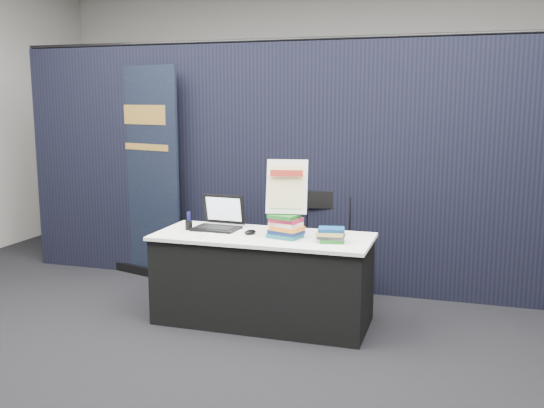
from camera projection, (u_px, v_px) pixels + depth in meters
The scene contains 15 objects.
floor at pixel (240, 346), 4.62m from camera, with size 8.00×8.00×0.00m, color black.
wall_back at pixel (343, 108), 8.09m from camera, with size 8.00×0.02×3.50m, color #A7A49E.
drape_partition at pixel (296, 168), 5.92m from camera, with size 6.00×0.08×2.40m, color black.
display_table at pixel (263, 278), 5.07m from camera, with size 1.80×0.75×0.75m.
laptop at pixel (218, 221), 5.24m from camera, with size 0.39×0.32×0.29m.
mouse at pixel (250, 232), 5.03m from camera, with size 0.07×0.12×0.04m, color black.
brochure_left at pixel (179, 236), 4.97m from camera, with size 0.31×0.22×0.00m, color silver.
brochure_mid at pixel (190, 234), 5.02m from camera, with size 0.28×0.20×0.00m, color beige.
brochure_right at pixel (223, 232), 5.11m from camera, with size 0.33×0.23×0.00m, color white.
pen_cup at pixel (189, 225), 5.20m from camera, with size 0.06×0.06×0.08m, color black.
book_stack_tall at pixel (286, 226), 4.89m from camera, with size 0.28×0.24×0.19m.
book_stack_short at pixel (331, 235), 4.75m from camera, with size 0.22×0.18×0.11m.
info_sign at pixel (287, 187), 4.86m from camera, with size 0.35×0.18×0.45m.
pullup_banner at pixel (147, 185), 6.33m from camera, with size 0.92×0.36×2.20m.
stacking_chair at pixel (324, 239), 5.74m from camera, with size 0.50×0.51×0.99m.
Camera 1 is at (1.54, -4.10, 1.84)m, focal length 40.00 mm.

